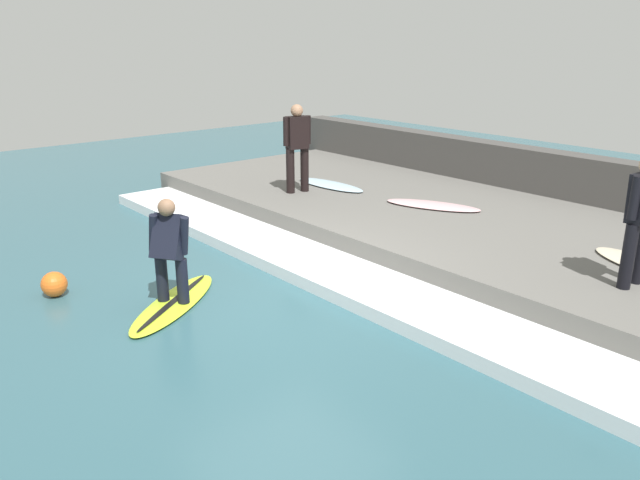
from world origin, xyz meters
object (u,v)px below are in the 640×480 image
at_px(surfboard_riding, 174,303).
at_px(surfer_waiting_far, 297,143).
at_px(surfer_riding, 169,246).
at_px(surfboard_spare, 433,205).
at_px(marker_buoy, 54,284).
at_px(surfboard_waiting_far, 330,185).

bearing_deg(surfboard_riding, surfer_waiting_far, 30.68).
xyz_separation_m(surfer_riding, surfboard_spare, (4.95, -0.08, -0.33)).
height_order(surfboard_spare, marker_buoy, surfboard_spare).
distance_m(surfboard_spare, marker_buoy, 6.15).
height_order(surfboard_waiting_far, marker_buoy, surfboard_waiting_far).
bearing_deg(surfer_waiting_far, surfer_riding, -149.32).
xyz_separation_m(surfboard_waiting_far, surfboard_spare, (0.32, -2.31, 0.00)).
xyz_separation_m(surfer_waiting_far, surfboard_waiting_far, (0.77, -0.06, -0.89)).
relative_size(surfboard_spare, marker_buoy, 5.21).
relative_size(surfer_riding, surfboard_spare, 0.77).
distance_m(surfboard_riding, marker_buoy, 1.66).
height_order(surfer_waiting_far, surfboard_waiting_far, surfer_waiting_far).
relative_size(surfer_waiting_far, surfboard_waiting_far, 0.96).
bearing_deg(surfboard_spare, marker_buoy, 167.12).
height_order(surfer_waiting_far, marker_buoy, surfer_waiting_far).
bearing_deg(marker_buoy, surfer_waiting_far, 11.55).
relative_size(surfboard_riding, surfer_riding, 1.45).
height_order(surfer_riding, surfboard_waiting_far, surfer_riding).
bearing_deg(surfer_waiting_far, marker_buoy, -168.45).
distance_m(surfboard_riding, surfboard_spare, 4.97).
xyz_separation_m(surfer_riding, marker_buoy, (-1.04, 1.29, -0.63)).
relative_size(surfboard_waiting_far, marker_buoy, 5.10).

